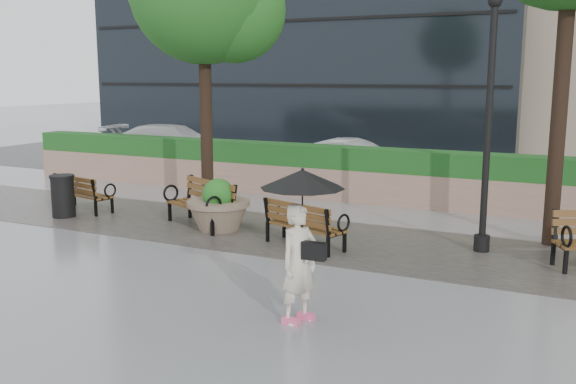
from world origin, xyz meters
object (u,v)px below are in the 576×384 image
at_px(bench_0, 84,200).
at_px(car_left, 174,145).
at_px(car_right, 354,161).
at_px(bench_1, 201,213).
at_px(bench_2, 305,234).
at_px(planter_left, 219,210).
at_px(trash_bin, 63,197).
at_px(pedestrian, 301,231).
at_px(lamppost, 487,142).

distance_m(bench_0, car_left, 7.73).
distance_m(car_left, car_right, 6.87).
xyz_separation_m(bench_1, car_right, (0.86, 6.90, 0.34)).
xyz_separation_m(bench_2, car_left, (-8.63, 7.92, 0.46)).
bearing_deg(car_left, bench_2, -146.15).
xyz_separation_m(bench_0, car_left, (-2.66, 7.24, 0.46)).
distance_m(bench_0, car_right, 7.97).
distance_m(bench_1, planter_left, 0.54).
distance_m(trash_bin, car_right, 8.54).
height_order(bench_0, pedestrian, pedestrian).
relative_size(bench_0, car_left, 0.34).
relative_size(planter_left, car_left, 0.26).
distance_m(bench_0, pedestrian, 8.47).
bearing_deg(pedestrian, bench_0, 85.36).
relative_size(car_right, pedestrian, 1.92).
relative_size(bench_1, pedestrian, 0.97).
distance_m(bench_2, car_right, 7.67).
height_order(bench_1, bench_2, bench_1).
distance_m(planter_left, lamppost, 5.38).
bearing_deg(car_left, lamppost, -133.89).
relative_size(trash_bin, car_left, 0.18).
distance_m(bench_2, car_left, 11.72).
bearing_deg(trash_bin, car_right, 61.10).
bearing_deg(bench_2, bench_0, 12.01).
xyz_separation_m(bench_2, car_right, (-1.78, 7.45, 0.37)).
xyz_separation_m(bench_0, bench_1, (3.32, -0.13, 0.03)).
height_order(lamppost, pedestrian, lamppost).
distance_m(bench_0, lamppost, 9.12).
height_order(bench_0, car_left, car_left).
relative_size(bench_2, pedestrian, 0.87).
distance_m(bench_1, trash_bin, 3.32).
xyz_separation_m(bench_0, bench_2, (5.96, -0.68, 0.00)).
relative_size(car_left, car_right, 1.30).
height_order(bench_1, car_right, car_right).
relative_size(bench_2, trash_bin, 1.90).
distance_m(bench_0, bench_1, 3.33).
relative_size(bench_2, planter_left, 1.34).
height_order(bench_2, planter_left, planter_left).
relative_size(bench_0, pedestrian, 0.85).
relative_size(planter_left, lamppost, 0.29).
bearing_deg(planter_left, lamppost, 7.86).
height_order(bench_0, bench_1, bench_1).
height_order(trash_bin, car_right, car_right).
bearing_deg(bench_2, car_right, -58.07).
bearing_deg(pedestrian, bench_2, 47.30).
bearing_deg(car_right, car_left, 83.79).
height_order(bench_1, planter_left, planter_left).
bearing_deg(lamppost, trash_bin, -172.54).
bearing_deg(pedestrian, planter_left, 67.33).
height_order(lamppost, car_left, lamppost).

